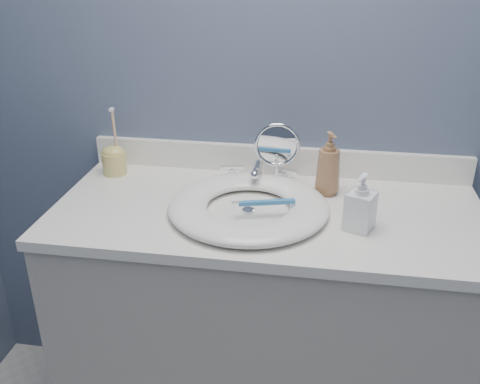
% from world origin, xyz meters
% --- Properties ---
extents(back_wall, '(2.20, 0.02, 2.40)m').
position_xyz_m(back_wall, '(0.00, 1.25, 1.20)').
color(back_wall, '#4D5B74').
rests_on(back_wall, ground).
extents(vanity_cabinet, '(1.20, 0.55, 0.85)m').
position_xyz_m(vanity_cabinet, '(0.00, 0.97, 0.42)').
color(vanity_cabinet, '#ACA59D').
rests_on(vanity_cabinet, ground).
extents(countertop, '(1.22, 0.57, 0.03)m').
position_xyz_m(countertop, '(0.00, 0.97, 0.86)').
color(countertop, white).
rests_on(countertop, vanity_cabinet).
extents(backsplash, '(1.22, 0.02, 0.09)m').
position_xyz_m(backsplash, '(0.00, 1.24, 0.93)').
color(backsplash, white).
rests_on(backsplash, countertop).
extents(basin, '(0.45, 0.45, 0.04)m').
position_xyz_m(basin, '(-0.05, 0.94, 0.90)').
color(basin, white).
rests_on(basin, countertop).
extents(drain, '(0.04, 0.04, 0.01)m').
position_xyz_m(drain, '(-0.05, 0.94, 0.88)').
color(drain, silver).
rests_on(drain, countertop).
extents(faucet, '(0.25, 0.13, 0.07)m').
position_xyz_m(faucet, '(-0.05, 1.14, 0.91)').
color(faucet, silver).
rests_on(faucet, countertop).
extents(makeup_mirror, '(0.14, 0.08, 0.20)m').
position_xyz_m(makeup_mirror, '(0.01, 1.13, 0.99)').
color(makeup_mirror, silver).
rests_on(makeup_mirror, countertop).
extents(soap_bottle_amber, '(0.10, 0.10, 0.19)m').
position_xyz_m(soap_bottle_amber, '(0.16, 1.11, 0.98)').
color(soap_bottle_amber, '#936542').
rests_on(soap_bottle_amber, countertop).
extents(soap_bottle_clear, '(0.09, 0.09, 0.15)m').
position_xyz_m(soap_bottle_clear, '(0.25, 0.90, 0.96)').
color(soap_bottle_clear, white).
rests_on(soap_bottle_clear, countertop).
extents(toothbrush_holder, '(0.08, 0.08, 0.22)m').
position_xyz_m(toothbrush_holder, '(-0.52, 1.15, 0.93)').
color(toothbrush_holder, '#D1C468').
rests_on(toothbrush_holder, countertop).
extents(toothbrush_lying, '(0.17, 0.06, 0.02)m').
position_xyz_m(toothbrush_lying, '(-0.00, 0.92, 0.92)').
color(toothbrush_lying, teal).
rests_on(toothbrush_lying, basin).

